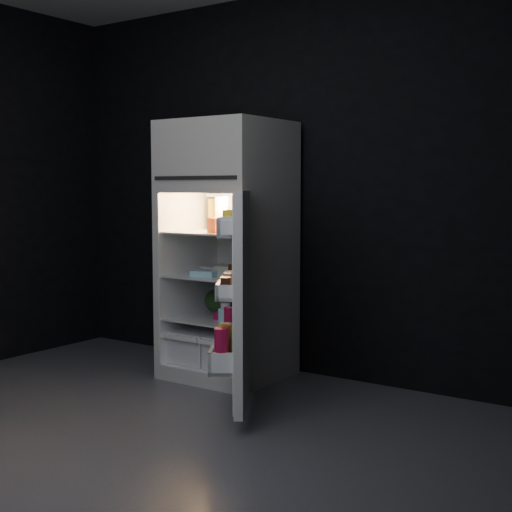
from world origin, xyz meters
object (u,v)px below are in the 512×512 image
Objects in this scene: egg_carton at (238,271)px; milk_jug at (228,214)px; yogurt_tray at (233,316)px; refrigerator at (229,241)px; fridge_door at (237,299)px.

milk_jug is at bearing 129.77° from egg_carton.
egg_carton is 0.31m from yogurt_tray.
egg_carton is at bearing 0.91° from yogurt_tray.
egg_carton reaches higher than yogurt_tray.
refrigerator reaches higher than yogurt_tray.
refrigerator is 7.65× the size of yogurt_tray.
milk_jug reaches higher than yogurt_tray.
fridge_door is 0.75m from egg_carton.
refrigerator reaches higher than milk_jug.
yogurt_tray is at bearing 174.73° from egg_carton.
yogurt_tray is at bearing -43.92° from refrigerator.
fridge_door is 0.80m from yogurt_tray.
refrigerator reaches higher than egg_carton.
milk_jug is 0.72m from yogurt_tray.
fridge_door reaches higher than milk_jug.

